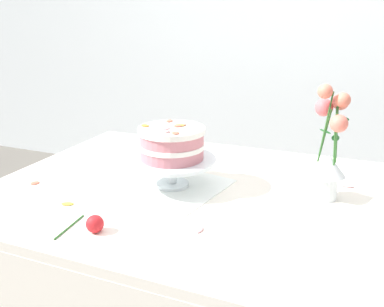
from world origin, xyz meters
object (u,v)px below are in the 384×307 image
object	(u,v)px
flower_vase	(330,150)
layer_cake	(172,143)
fallen_rose	(94,224)
cake_stand	(172,163)
dining_table	(202,217)

from	to	relation	value
flower_vase	layer_cake	bearing A→B (deg)	-168.99
layer_cake	flower_vase	distance (m)	0.49
layer_cake	fallen_rose	world-z (taller)	layer_cake
cake_stand	flower_vase	world-z (taller)	flower_vase
layer_cake	cake_stand	bearing A→B (deg)	5.33
flower_vase	fallen_rose	bearing A→B (deg)	-140.47
cake_stand	fallen_rose	bearing A→B (deg)	-99.87
cake_stand	layer_cake	bearing A→B (deg)	-174.67
cake_stand	flower_vase	distance (m)	0.49
dining_table	fallen_rose	size ratio (longest dim) A/B	10.28
layer_cake	flower_vase	xyz separation A→B (m)	(0.48, 0.09, 0.01)
dining_table	cake_stand	distance (m)	0.21
dining_table	flower_vase	distance (m)	0.46
dining_table	fallen_rose	distance (m)	0.40
dining_table	flower_vase	world-z (taller)	flower_vase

